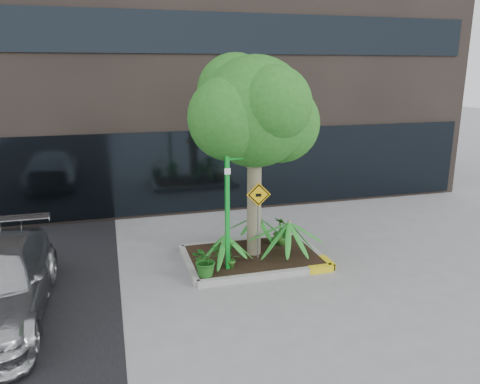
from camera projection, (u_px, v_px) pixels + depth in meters
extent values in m
plane|color=gray|center=(249.00, 266.00, 11.18)|extent=(80.00, 80.00, 0.00)
cube|color=#9E9E99|center=(241.00, 242.00, 12.52)|extent=(3.20, 0.15, 0.15)
cube|color=#9E9E99|center=(268.00, 276.00, 10.47)|extent=(3.20, 0.15, 0.15)
cube|color=#9E9E99|center=(189.00, 264.00, 11.07)|extent=(0.15, 2.20, 0.15)
cube|color=#9E9E99|center=(313.00, 251.00, 11.91)|extent=(0.15, 2.20, 0.15)
cube|color=yellow|center=(321.00, 269.00, 10.81)|extent=(0.60, 0.17, 0.15)
cube|color=black|center=(253.00, 256.00, 11.48)|extent=(3.05, 2.05, 0.06)
cylinder|color=gray|center=(254.00, 197.00, 11.20)|extent=(0.34, 0.34, 3.19)
cylinder|color=gray|center=(259.00, 148.00, 10.93)|extent=(0.60, 0.17, 1.03)
sphere|color=#22631C|center=(255.00, 112.00, 10.68)|extent=(2.55, 2.55, 2.55)
sphere|color=#22631C|center=(280.00, 123.00, 11.25)|extent=(1.91, 1.91, 1.91)
sphere|color=#22631C|center=(230.00, 118.00, 10.34)|extent=(1.91, 1.91, 1.91)
sphere|color=#22631C|center=(273.00, 104.00, 10.09)|extent=(1.70, 1.70, 1.70)
sphere|color=#22631C|center=(235.00, 92.00, 10.98)|extent=(1.81, 1.81, 1.81)
cylinder|color=gray|center=(288.00, 239.00, 11.20)|extent=(0.07, 0.07, 0.94)
cylinder|color=gray|center=(226.00, 248.00, 10.81)|extent=(0.07, 0.07, 0.78)
cylinder|color=gray|center=(257.00, 228.00, 12.13)|extent=(0.07, 0.07, 0.80)
imported|color=#1D5B1A|center=(206.00, 260.00, 10.23)|extent=(0.91, 0.91, 0.74)
imported|color=#2A5E1C|center=(281.00, 231.00, 12.07)|extent=(0.54, 0.54, 0.72)
imported|color=#2E6B21|center=(231.00, 254.00, 10.64)|extent=(0.40, 0.40, 0.65)
imported|color=#23641D|center=(256.00, 231.00, 12.04)|extent=(0.56, 0.56, 0.72)
cube|color=#0E9C26|center=(227.00, 208.00, 10.31)|extent=(0.09, 0.09, 3.16)
cube|color=#0E9C26|center=(246.00, 154.00, 10.14)|extent=(0.88, 0.07, 0.20)
cube|color=#0E9C26|center=(221.00, 142.00, 10.35)|extent=(0.07, 0.88, 0.20)
cube|color=white|center=(246.00, 154.00, 10.13)|extent=(0.68, 0.04, 0.05)
cube|color=white|center=(220.00, 142.00, 10.34)|extent=(0.04, 0.68, 0.05)
cube|color=white|center=(228.00, 171.00, 10.05)|extent=(0.14, 0.01, 0.14)
cylinder|color=slate|center=(258.00, 224.00, 11.08)|extent=(0.05, 0.07, 1.71)
cube|color=yellow|center=(259.00, 195.00, 10.88)|extent=(0.57, 0.08, 0.57)
cube|color=black|center=(259.00, 195.00, 10.87)|extent=(0.51, 0.06, 0.51)
cube|color=yellow|center=(259.00, 195.00, 10.87)|extent=(0.43, 0.05, 0.43)
cube|color=black|center=(259.00, 195.00, 10.87)|extent=(0.13, 0.02, 0.08)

